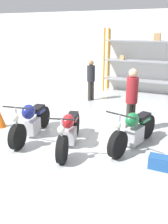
# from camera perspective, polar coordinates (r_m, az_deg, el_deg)

# --- Properties ---
(ground_plane) EXTENTS (30.00, 30.00, 0.00)m
(ground_plane) POSITION_cam_1_polar(r_m,az_deg,el_deg) (6.52, -1.47, -6.86)
(ground_plane) COLOR #B2B7B7
(back_wall) EXTENTS (30.00, 0.08, 3.60)m
(back_wall) POSITION_cam_1_polar(r_m,az_deg,el_deg) (11.89, 12.16, 13.27)
(back_wall) COLOR silver
(back_wall) RESTS_ON ground_plane
(shelving_rack) EXTENTS (4.44, 0.63, 2.84)m
(shelving_rack) POSITION_cam_1_polar(r_m,az_deg,el_deg) (11.41, 15.96, 10.94)
(shelving_rack) COLOR orange
(shelving_rack) RESTS_ON ground_plane
(motorcycle_blue) EXTENTS (0.70, 2.12, 1.06)m
(motorcycle_blue) POSITION_cam_1_polar(r_m,az_deg,el_deg) (6.80, -11.97, -2.07)
(motorcycle_blue) COLOR black
(motorcycle_blue) RESTS_ON ground_plane
(motorcycle_red) EXTENTS (0.86, 2.10, 1.00)m
(motorcycle_red) POSITION_cam_1_polar(r_m,az_deg,el_deg) (6.12, -3.39, -4.30)
(motorcycle_red) COLOR black
(motorcycle_red) RESTS_ON ground_plane
(motorcycle_green) EXTENTS (0.89, 2.05, 1.03)m
(motorcycle_green) POSITION_cam_1_polar(r_m,az_deg,el_deg) (6.24, 11.36, -4.17)
(motorcycle_green) COLOR black
(motorcycle_green) RESTS_ON ground_plane
(person_browsing) EXTENTS (0.43, 0.43, 1.80)m
(person_browsing) POSITION_cam_1_polar(r_m,az_deg,el_deg) (6.90, 10.87, 3.69)
(person_browsing) COLOR #38332D
(person_browsing) RESTS_ON ground_plane
(person_near_rack) EXTENTS (0.41, 0.41, 1.63)m
(person_near_rack) POSITION_cam_1_polar(r_m,az_deg,el_deg) (10.10, 1.60, 7.97)
(person_near_rack) COLOR #38332D
(person_near_rack) RESTS_ON ground_plane
(toolbox) EXTENTS (0.44, 0.26, 0.28)m
(toolbox) POSITION_cam_1_polar(r_m,az_deg,el_deg) (5.54, 16.89, -10.97)
(toolbox) COLOR #1E4C8C
(toolbox) RESTS_ON ground_plane
(traffic_cone) EXTENTS (0.32, 0.32, 0.55)m
(traffic_cone) POSITION_cam_1_polar(r_m,az_deg,el_deg) (7.81, -18.66, -1.33)
(traffic_cone) COLOR orange
(traffic_cone) RESTS_ON ground_plane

